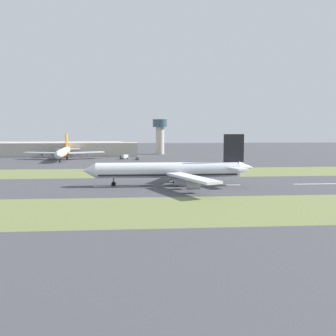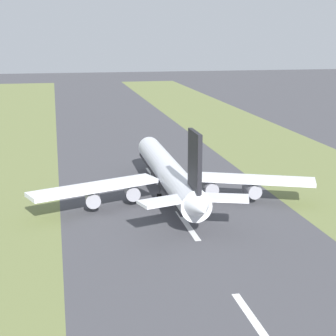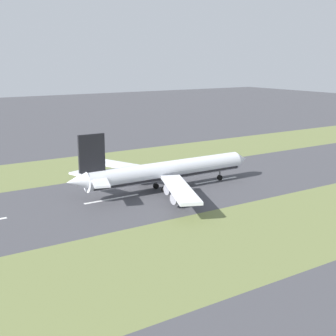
# 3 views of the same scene
# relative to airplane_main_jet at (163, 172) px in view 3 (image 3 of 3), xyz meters

# --- Properties ---
(ground_plane) EXTENTS (800.00, 800.00, 0.00)m
(ground_plane) POSITION_rel_airplane_main_jet_xyz_m (-0.06, 5.22, -6.02)
(ground_plane) COLOR #424247
(grass_median_west) EXTENTS (40.00, 600.00, 0.01)m
(grass_median_west) POSITION_rel_airplane_main_jet_xyz_m (-45.06, 5.22, -6.02)
(grass_median_west) COLOR olive
(grass_median_west) RESTS_ON ground
(grass_median_east) EXTENTS (40.00, 600.00, 0.01)m
(grass_median_east) POSITION_rel_airplane_main_jet_xyz_m (44.94, 5.22, -6.02)
(grass_median_east) COLOR olive
(grass_median_east) RESTS_ON ground
(centreline_dash_mid) EXTENTS (1.20, 18.00, 0.01)m
(centreline_dash_mid) POSITION_rel_airplane_main_jet_xyz_m (-0.06, -18.09, -6.01)
(centreline_dash_mid) COLOR silver
(centreline_dash_mid) RESTS_ON ground
(centreline_dash_far) EXTENTS (1.20, 18.00, 0.01)m
(centreline_dash_far) POSITION_rel_airplane_main_jet_xyz_m (-0.06, 21.91, -6.01)
(centreline_dash_far) COLOR silver
(centreline_dash_far) RESTS_ON ground
(airplane_main_jet) EXTENTS (64.13, 67.04, 20.20)m
(airplane_main_jet) POSITION_rel_airplane_main_jet_xyz_m (0.00, 0.00, 0.00)
(airplane_main_jet) COLOR silver
(airplane_main_jet) RESTS_ON ground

